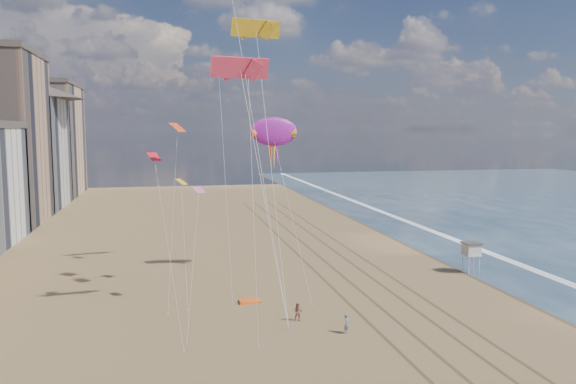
# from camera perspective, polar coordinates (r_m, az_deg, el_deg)

# --- Properties ---
(wet_sand) EXTENTS (260.00, 260.00, 0.00)m
(wet_sand) POSITION_cam_1_polar(r_m,az_deg,el_deg) (79.80, 15.10, -5.29)
(wet_sand) COLOR #42301E
(wet_sand) RESTS_ON ground
(foam) EXTENTS (260.00, 260.00, 0.00)m
(foam) POSITION_cam_1_polar(r_m,az_deg,el_deg) (81.79, 17.73, -5.09)
(foam) COLOR white
(foam) RESTS_ON ground
(tracks) EXTENTS (7.68, 120.00, 0.01)m
(tracks) POSITION_cam_1_polar(r_m,az_deg,el_deg) (64.53, 6.04, -7.85)
(tracks) COLOR brown
(tracks) RESTS_ON ground
(lifeguard_stand) EXTENTS (1.89, 1.89, 3.41)m
(lifeguard_stand) POSITION_cam_1_polar(r_m,az_deg,el_deg) (65.50, 18.13, -5.57)
(lifeguard_stand) COLOR silver
(lifeguard_stand) RESTS_ON ground
(grounded_kite) EXTENTS (1.96, 1.26, 0.22)m
(grounded_kite) POSITION_cam_1_polar(r_m,az_deg,el_deg) (52.67, -3.90, -11.01)
(grounded_kite) COLOR #FF5F15
(grounded_kite) RESTS_ON ground
(show_kite) EXTENTS (4.83, 6.76, 19.35)m
(show_kite) POSITION_cam_1_polar(r_m,az_deg,el_deg) (60.93, -1.45, 6.11)
(show_kite) COLOR #981799
(show_kite) RESTS_ON ground
(kite_flyer_a) EXTENTS (0.66, 0.66, 1.54)m
(kite_flyer_a) POSITION_cam_1_polar(r_m,az_deg,el_deg) (45.07, 5.98, -13.18)
(kite_flyer_a) COLOR slate
(kite_flyer_a) RESTS_ON ground
(kite_flyer_b) EXTENTS (0.90, 0.79, 1.56)m
(kite_flyer_b) POSITION_cam_1_polar(r_m,az_deg,el_deg) (47.52, 1.03, -12.10)
(kite_flyer_b) COLOR #8A5546
(kite_flyer_b) RESTS_ON ground
(small_kites) EXTENTS (10.03, 12.68, 12.24)m
(small_kites) POSITION_cam_1_polar(r_m,az_deg,el_deg) (53.63, -8.98, 7.07)
(small_kites) COLOR #FF4215
(small_kites) RESTS_ON ground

